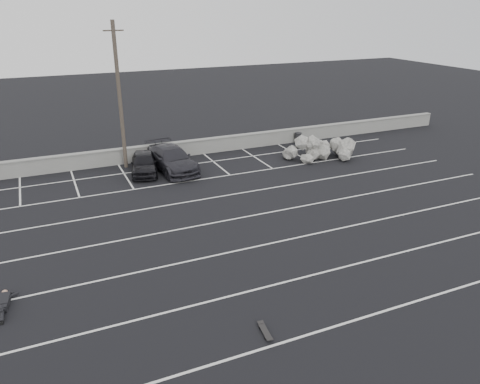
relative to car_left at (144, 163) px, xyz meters
name	(u,v)px	position (x,y,z in m)	size (l,w,h in m)	color
ground	(225,253)	(0.76, -11.56, -0.67)	(120.00, 120.00, 0.00)	black
seawall	(147,153)	(0.76, 2.44, -0.12)	(50.00, 0.45, 1.06)	gray
stall_lines	(191,214)	(0.68, -7.15, -0.66)	(36.00, 20.05, 0.01)	silver
car_left	(144,163)	(0.00, 0.00, 0.00)	(1.58, 3.92, 1.33)	black
car_right	(172,159)	(1.75, -0.20, 0.09)	(2.11, 5.19, 1.51)	#25242A
utility_pole	(120,97)	(-0.84, 1.64, 3.92)	(1.21, 0.24, 9.06)	#4C4238
trash_bin	(298,138)	(12.32, 2.00, -0.25)	(0.68, 0.68, 0.82)	black
riprap_pile	(325,151)	(12.09, -1.95, -0.18)	(5.09, 3.14, 1.25)	#A5A29A
person	(2,298)	(-7.83, -11.72, -0.42)	(1.22, 2.54, 0.49)	black
skateboard	(265,331)	(-0.05, -16.93, -0.59)	(0.31, 0.84, 0.10)	black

